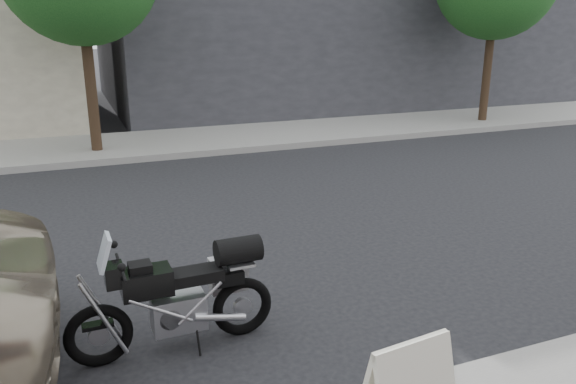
{
  "coord_description": "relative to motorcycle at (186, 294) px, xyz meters",
  "views": [
    {
      "loc": [
        2.61,
        7.34,
        2.99
      ],
      "look_at": [
        0.07,
        1.0,
        0.9
      ],
      "focal_mm": 35.0,
      "sensor_mm": 36.0,
      "label": 1
    }
  ],
  "objects": [
    {
      "name": "far_building_dark",
      "position": [
        -8.73,
        -16.07,
        2.97
      ],
      "size": [
        16.0,
        11.0,
        7.0
      ],
      "color": "#2B2A30",
      "rests_on": "ground"
    },
    {
      "name": "motorcycle",
      "position": [
        0.0,
        0.0,
        0.0
      ],
      "size": [
        1.96,
        0.66,
        1.24
      ],
      "rotation": [
        0.0,
        0.0,
        0.03
      ],
      "color": "black",
      "rests_on": "ground"
    },
    {
      "name": "far_sidewalk",
      "position": [
        -1.73,
        -9.08,
        -0.46
      ],
      "size": [
        44.0,
        3.0,
        0.15
      ],
      "primitive_type": "cube",
      "color": "gray",
      "rests_on": "ground"
    },
    {
      "name": "ground",
      "position": [
        -1.73,
        -2.58,
        -0.53
      ],
      "size": [
        120.0,
        120.0,
        0.0
      ],
      "primitive_type": "plane",
      "color": "black",
      "rests_on": "ground"
    }
  ]
}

